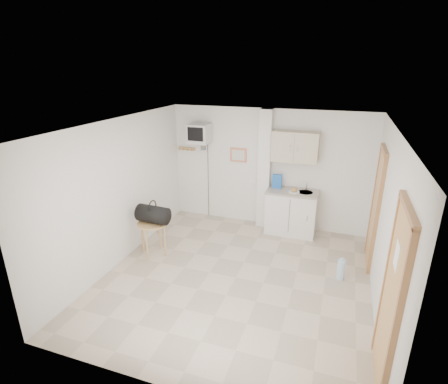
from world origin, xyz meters
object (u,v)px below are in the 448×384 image
(duffel_bag, at_px, (153,214))
(water_bottle, at_px, (341,269))
(round_table, at_px, (153,227))
(crt_television, at_px, (199,134))

(duffel_bag, bearing_deg, water_bottle, 8.58)
(round_table, distance_m, duffel_bag, 0.26)
(crt_television, relative_size, water_bottle, 5.62)
(duffel_bag, distance_m, water_bottle, 3.33)
(duffel_bag, bearing_deg, crt_television, 87.79)
(crt_television, xyz_separation_m, round_table, (-0.20, -1.78, -1.39))
(crt_television, xyz_separation_m, water_bottle, (3.08, -1.49, -1.76))
(crt_television, height_order, duffel_bag, crt_television)
(crt_television, height_order, round_table, crt_television)
(crt_television, relative_size, duffel_bag, 3.63)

